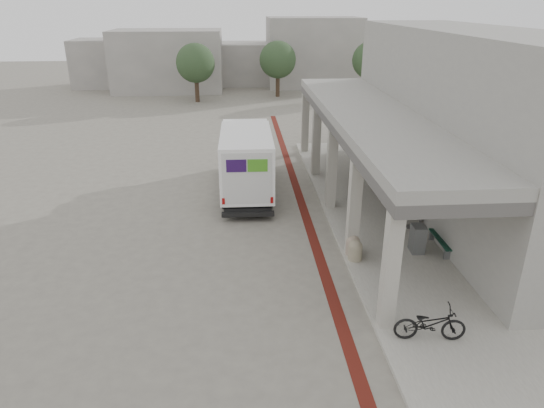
{
  "coord_description": "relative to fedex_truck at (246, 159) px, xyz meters",
  "views": [
    {
      "loc": [
        -1.59,
        -13.75,
        7.94
      ],
      "look_at": [
        -0.53,
        1.31,
        1.6
      ],
      "focal_mm": 32.0,
      "sensor_mm": 36.0,
      "label": 1
    }
  ],
  "objects": [
    {
      "name": "bike_lane_stripe",
      "position": [
        2.29,
        -4.65,
        -1.53
      ],
      "size": [
        0.35,
        40.0,
        0.01
      ],
      "primitive_type": "cube",
      "color": "#531710",
      "rests_on": "ground"
    },
    {
      "name": "ground",
      "position": [
        1.29,
        -6.65,
        -1.53
      ],
      "size": [
        120.0,
        120.0,
        0.0
      ],
      "primitive_type": "plane",
      "color": "#6C665D",
      "rests_on": "ground"
    },
    {
      "name": "bollard_near",
      "position": [
        3.39,
        -6.69,
        -1.07
      ],
      "size": [
        0.46,
        0.46,
        0.68
      ],
      "color": "gray",
      "rests_on": "sidewalk"
    },
    {
      "name": "transit_building",
      "position": [
        8.12,
        -2.15,
        1.87
      ],
      "size": [
        7.6,
        17.0,
        7.0
      ],
      "color": "gray",
      "rests_on": "ground"
    },
    {
      "name": "sidewalk",
      "position": [
        5.29,
        -6.65,
        -1.47
      ],
      "size": [
        4.4,
        28.0,
        0.12
      ],
      "primitive_type": "cube",
      "color": "gray",
      "rests_on": "ground"
    },
    {
      "name": "bollard_far",
      "position": [
        3.39,
        -6.33,
        -1.07
      ],
      "size": [
        0.46,
        0.46,
        0.69
      ],
      "color": "gray",
      "rests_on": "sidewalk"
    },
    {
      "name": "distant_backdrop",
      "position": [
        -1.56,
        29.24,
        1.17
      ],
      "size": [
        28.0,
        10.0,
        6.5
      ],
      "color": "gray",
      "rests_on": "ground"
    },
    {
      "name": "bicycle_black",
      "position": [
        4.29,
        -10.82,
        -0.95
      ],
      "size": [
        1.83,
        0.8,
        0.93
      ],
      "primitive_type": "imported",
      "rotation": [
        0.0,
        0.0,
        1.47
      ],
      "color": "black",
      "rests_on": "sidewalk"
    },
    {
      "name": "tree_right",
      "position": [
        11.29,
        22.35,
        1.65
      ],
      "size": [
        3.2,
        3.2,
        4.8
      ],
      "color": "#38281C",
      "rests_on": "ground"
    },
    {
      "name": "fedex_truck",
      "position": [
        0.0,
        0.0,
        0.0
      ],
      "size": [
        2.18,
        6.77,
        2.88
      ],
      "rotation": [
        0.0,
        0.0,
        -0.01
      ],
      "color": "black",
      "rests_on": "ground"
    },
    {
      "name": "bench",
      "position": [
        6.49,
        -6.19,
        -1.14
      ],
      "size": [
        0.4,
        1.67,
        0.39
      ],
      "rotation": [
        0.0,
        0.0,
        -0.03
      ],
      "color": "slate",
      "rests_on": "sidewalk"
    },
    {
      "name": "utility_cabinet",
      "position": [
        5.59,
        -6.29,
        -0.94
      ],
      "size": [
        0.45,
        0.59,
        0.94
      ],
      "primitive_type": "cube",
      "rotation": [
        0.0,
        0.0,
        -0.05
      ],
      "color": "slate",
      "rests_on": "sidewalk"
    },
    {
      "name": "tree_left",
      "position": [
        -3.71,
        21.35,
        1.65
      ],
      "size": [
        3.2,
        3.2,
        4.8
      ],
      "color": "#38281C",
      "rests_on": "ground"
    },
    {
      "name": "tree_mid",
      "position": [
        3.29,
        23.35,
        1.65
      ],
      "size": [
        3.2,
        3.2,
        4.8
      ],
      "color": "#38281C",
      "rests_on": "ground"
    }
  ]
}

